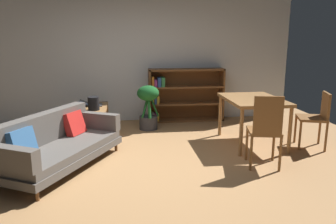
% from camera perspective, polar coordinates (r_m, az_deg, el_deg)
% --- Properties ---
extents(ground_plane, '(8.16, 8.16, 0.00)m').
position_cam_1_polar(ground_plane, '(4.62, -5.44, -9.41)').
color(ground_plane, '#A87A4C').
extents(back_wall_panel, '(6.80, 0.10, 2.70)m').
position_cam_1_polar(back_wall_panel, '(6.99, -6.59, 9.52)').
color(back_wall_panel, silver).
rests_on(back_wall_panel, ground_plane).
extents(fabric_couch, '(1.59, 2.03, 0.72)m').
position_cam_1_polar(fabric_couch, '(4.74, -18.66, -5.09)').
color(fabric_couch, brown).
rests_on(fabric_couch, ground_plane).
extents(media_console, '(0.40, 1.00, 0.50)m').
position_cam_1_polar(media_console, '(6.18, -12.20, -1.43)').
color(media_console, olive).
rests_on(media_console, ground_plane).
extents(open_laptop, '(0.42, 0.31, 0.10)m').
position_cam_1_polar(open_laptop, '(6.27, -12.85, 1.32)').
color(open_laptop, '#333338').
rests_on(open_laptop, media_console).
extents(desk_speaker, '(0.19, 0.19, 0.23)m').
position_cam_1_polar(desk_speaker, '(5.85, -12.62, 1.43)').
color(desk_speaker, black).
rests_on(desk_speaker, media_console).
extents(potted_floor_plant, '(0.41, 0.42, 0.84)m').
position_cam_1_polar(potted_floor_plant, '(6.32, -3.41, 1.28)').
color(potted_floor_plant, '#333338').
rests_on(potted_floor_plant, ground_plane).
extents(dining_table, '(0.86, 1.19, 0.77)m').
position_cam_1_polar(dining_table, '(5.57, 14.35, 1.47)').
color(dining_table, olive).
rests_on(dining_table, ground_plane).
extents(dining_chair_near, '(0.53, 0.55, 0.89)m').
position_cam_1_polar(dining_chair_near, '(5.75, 24.06, -0.59)').
color(dining_chair_near, brown).
rests_on(dining_chair_near, ground_plane).
extents(dining_chair_far, '(0.49, 0.51, 1.00)m').
position_cam_1_polar(dining_chair_far, '(4.60, 16.33, -2.61)').
color(dining_chair_far, brown).
rests_on(dining_chair_far, ground_plane).
extents(bookshelf, '(1.56, 0.34, 1.09)m').
position_cam_1_polar(bookshelf, '(7.00, 2.51, 3.01)').
color(bookshelf, brown).
rests_on(bookshelf, ground_plane).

